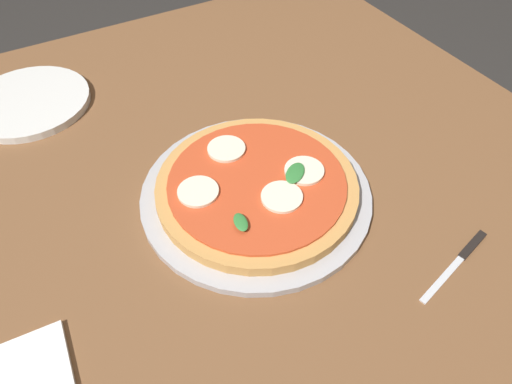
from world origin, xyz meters
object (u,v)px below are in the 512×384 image
object	(u,v)px
knife	(462,257)
plate_white	(29,102)
dining_table	(233,206)
pizza	(257,186)
serving_tray	(256,194)

from	to	relation	value
knife	plate_white	bearing A→B (deg)	-145.57
plate_white	knife	world-z (taller)	plate_white
dining_table	pizza	xyz separation A→B (m)	(0.07, 0.01, 0.12)
dining_table	plate_white	bearing A→B (deg)	-143.71
knife	pizza	bearing A→B (deg)	-141.80
dining_table	pizza	world-z (taller)	pizza
dining_table	knife	xyz separation A→B (m)	(0.31, 0.20, 0.10)
pizza	plate_white	bearing A→B (deg)	-147.93
serving_tray	knife	distance (m)	0.31
serving_tray	plate_white	bearing A→B (deg)	-148.13
dining_table	knife	size ratio (longest dim) A/B	7.40
serving_tray	knife	xyz separation A→B (m)	(0.24, 0.19, -0.00)
dining_table	serving_tray	world-z (taller)	serving_tray
pizza	knife	xyz separation A→B (m)	(0.24, 0.19, -0.02)
dining_table	serving_tray	bearing A→B (deg)	5.31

